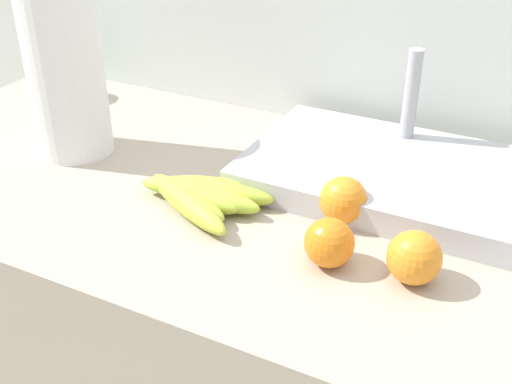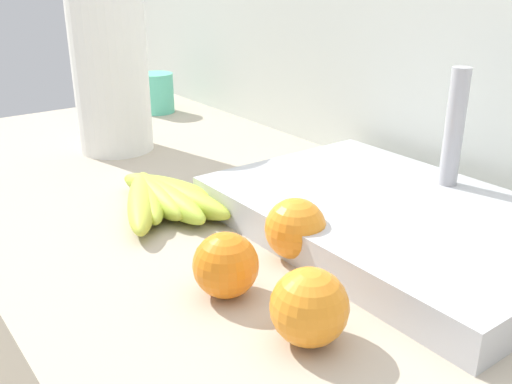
{
  "view_description": "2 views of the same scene",
  "coord_description": "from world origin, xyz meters",
  "views": [
    {
      "loc": [
        0.34,
        -0.76,
        1.36
      ],
      "look_at": [
        -0.02,
        -0.05,
        0.9
      ],
      "focal_mm": 44.75,
      "sensor_mm": 36.0,
      "label": 1
    },
    {
      "loc": [
        0.53,
        -0.39,
        1.17
      ],
      "look_at": [
        0.03,
        -0.01,
        0.91
      ],
      "focal_mm": 40.29,
      "sensor_mm": 36.0,
      "label": 2
    }
  ],
  "objects": [
    {
      "name": "orange_back_left",
      "position": [
        0.22,
        -0.1,
        0.89
      ],
      "size": [
        0.07,
        0.07,
        0.07
      ],
      "primitive_type": "sphere",
      "color": "orange",
      "rests_on": "counter"
    },
    {
      "name": "paper_towel_roll",
      "position": [
        -0.4,
        0.0,
        1.01
      ],
      "size": [
        0.13,
        0.13,
        0.33
      ],
      "color": "white",
      "rests_on": "counter"
    },
    {
      "name": "orange_far_right",
      "position": [
        0.1,
        -0.01,
        0.89
      ],
      "size": [
        0.07,
        0.07,
        0.07
      ],
      "primitive_type": "sphere",
      "color": "orange",
      "rests_on": "counter"
    },
    {
      "name": "orange_back_right",
      "position": [
        0.12,
        -0.11,
        0.89
      ],
      "size": [
        0.07,
        0.07,
        0.07
      ],
      "primitive_type": "sphere",
      "color": "orange",
      "rests_on": "counter"
    },
    {
      "name": "banana_bunch",
      "position": [
        -0.11,
        -0.07,
        0.87
      ],
      "size": [
        0.21,
        0.16,
        0.04
      ],
      "color": "gold",
      "rests_on": "counter"
    },
    {
      "name": "mug",
      "position": [
        -0.6,
        0.18,
        0.9
      ],
      "size": [
        0.07,
        0.07,
        0.09
      ],
      "primitive_type": "cylinder",
      "color": "#56BF9F",
      "rests_on": "counter"
    },
    {
      "name": "wall_back",
      "position": [
        0.0,
        0.34,
        0.65
      ],
      "size": [
        1.9,
        0.06,
        1.3
      ],
      "primitive_type": "cube",
      "color": "silver",
      "rests_on": "ground"
    },
    {
      "name": "sink_basin",
      "position": [
        0.12,
        0.13,
        0.88
      ],
      "size": [
        0.44,
        0.3,
        0.19
      ],
      "color": "#B7BABF",
      "rests_on": "counter"
    }
  ]
}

